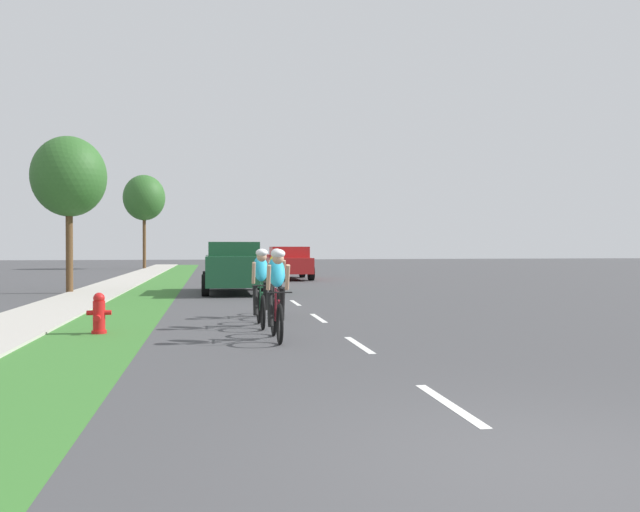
{
  "coord_description": "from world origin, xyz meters",
  "views": [
    {
      "loc": [
        -2.4,
        -4.14,
        1.61
      ],
      "look_at": [
        0.98,
        15.5,
        1.33
      ],
      "focal_mm": 35.61,
      "sensor_mm": 36.0,
      "label": 1
    }
  ],
  "objects_px": {
    "cyclist_trailing": "(261,287)",
    "suv_dark_green": "(233,266)",
    "cyclist_distant": "(276,282)",
    "street_tree_near": "(69,177)",
    "cyclist_lead": "(277,293)",
    "pickup_red": "(288,263)",
    "fire_hydrant_red": "(99,314)",
    "street_tree_far": "(144,198)"
  },
  "relations": [
    {
      "from": "street_tree_near",
      "to": "fire_hydrant_red",
      "type": "bearing_deg",
      "value": -75.63
    },
    {
      "from": "fire_hydrant_red",
      "to": "cyclist_lead",
      "type": "relative_size",
      "value": 0.44
    },
    {
      "from": "cyclist_lead",
      "to": "street_tree_far",
      "type": "xyz_separation_m",
      "value": [
        -6.02,
        37.91,
        4.47
      ]
    },
    {
      "from": "cyclist_trailing",
      "to": "cyclist_distant",
      "type": "height_order",
      "value": "same"
    },
    {
      "from": "street_tree_near",
      "to": "cyclist_distant",
      "type": "bearing_deg",
      "value": -54.11
    },
    {
      "from": "suv_dark_green",
      "to": "street_tree_far",
      "type": "distance_m",
      "value": 27.17
    },
    {
      "from": "fire_hydrant_red",
      "to": "cyclist_trailing",
      "type": "xyz_separation_m",
      "value": [
        3.05,
        0.5,
        0.44
      ]
    },
    {
      "from": "cyclist_lead",
      "to": "pickup_red",
      "type": "height_order",
      "value": "pickup_red"
    },
    {
      "from": "fire_hydrant_red",
      "to": "cyclist_distant",
      "type": "bearing_deg",
      "value": 32.74
    },
    {
      "from": "suv_dark_green",
      "to": "street_tree_near",
      "type": "height_order",
      "value": "street_tree_near"
    },
    {
      "from": "fire_hydrant_red",
      "to": "pickup_red",
      "type": "bearing_deg",
      "value": 73.24
    },
    {
      "from": "cyclist_distant",
      "to": "suv_dark_green",
      "type": "bearing_deg",
      "value": 94.98
    },
    {
      "from": "pickup_red",
      "to": "suv_dark_green",
      "type": "bearing_deg",
      "value": -108.33
    },
    {
      "from": "fire_hydrant_red",
      "to": "cyclist_distant",
      "type": "distance_m",
      "value": 4.21
    },
    {
      "from": "fire_hydrant_red",
      "to": "street_tree_far",
      "type": "distance_m",
      "value": 36.95
    },
    {
      "from": "cyclist_distant",
      "to": "street_tree_near",
      "type": "height_order",
      "value": "street_tree_near"
    },
    {
      "from": "suv_dark_green",
      "to": "pickup_red",
      "type": "relative_size",
      "value": 0.92
    },
    {
      "from": "street_tree_near",
      "to": "suv_dark_green",
      "type": "bearing_deg",
      "value": -7.62
    },
    {
      "from": "cyclist_trailing",
      "to": "pickup_red",
      "type": "height_order",
      "value": "pickup_red"
    },
    {
      "from": "cyclist_distant",
      "to": "pickup_red",
      "type": "bearing_deg",
      "value": 82.25
    },
    {
      "from": "cyclist_lead",
      "to": "pickup_red",
      "type": "xyz_separation_m",
      "value": [
        2.69,
        20.88,
        0.02
      ]
    },
    {
      "from": "cyclist_lead",
      "to": "pickup_red",
      "type": "distance_m",
      "value": 21.05
    },
    {
      "from": "fire_hydrant_red",
      "to": "pickup_red",
      "type": "distance_m",
      "value": 20.35
    },
    {
      "from": "cyclist_trailing",
      "to": "street_tree_far",
      "type": "xyz_separation_m",
      "value": [
        -5.89,
        36.0,
        4.47
      ]
    },
    {
      "from": "pickup_red",
      "to": "street_tree_far",
      "type": "height_order",
      "value": "street_tree_far"
    },
    {
      "from": "cyclist_trailing",
      "to": "suv_dark_green",
      "type": "xyz_separation_m",
      "value": [
        -0.22,
        9.79,
        0.14
      ]
    },
    {
      "from": "cyclist_lead",
      "to": "fire_hydrant_red",
      "type": "bearing_deg",
      "value": 156.11
    },
    {
      "from": "suv_dark_green",
      "to": "street_tree_near",
      "type": "distance_m",
      "value": 6.5
    },
    {
      "from": "pickup_red",
      "to": "street_tree_far",
      "type": "relative_size",
      "value": 0.73
    },
    {
      "from": "cyclist_lead",
      "to": "street_tree_near",
      "type": "height_order",
      "value": "street_tree_near"
    },
    {
      "from": "cyclist_distant",
      "to": "pickup_red",
      "type": "relative_size",
      "value": 0.34
    },
    {
      "from": "cyclist_lead",
      "to": "suv_dark_green",
      "type": "bearing_deg",
      "value": 91.7
    },
    {
      "from": "cyclist_lead",
      "to": "street_tree_near",
      "type": "xyz_separation_m",
      "value": [
        -6.0,
        12.46,
        3.25
      ]
    },
    {
      "from": "cyclist_distant",
      "to": "street_tree_far",
      "type": "height_order",
      "value": "street_tree_far"
    },
    {
      "from": "cyclist_distant",
      "to": "cyclist_lead",
      "type": "bearing_deg",
      "value": -95.5
    },
    {
      "from": "fire_hydrant_red",
      "to": "pickup_red",
      "type": "relative_size",
      "value": 0.15
    },
    {
      "from": "fire_hydrant_red",
      "to": "street_tree_near",
      "type": "relative_size",
      "value": 0.14
    },
    {
      "from": "cyclist_distant",
      "to": "fire_hydrant_red",
      "type": "bearing_deg",
      "value": -147.26
    },
    {
      "from": "fire_hydrant_red",
      "to": "pickup_red",
      "type": "xyz_separation_m",
      "value": [
        5.87,
        19.48,
        0.46
      ]
    },
    {
      "from": "fire_hydrant_red",
      "to": "cyclist_trailing",
      "type": "height_order",
      "value": "cyclist_trailing"
    },
    {
      "from": "fire_hydrant_red",
      "to": "street_tree_near",
      "type": "height_order",
      "value": "street_tree_near"
    },
    {
      "from": "fire_hydrant_red",
      "to": "cyclist_lead",
      "type": "bearing_deg",
      "value": -23.89
    }
  ]
}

